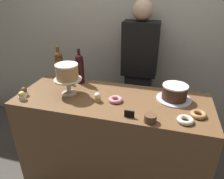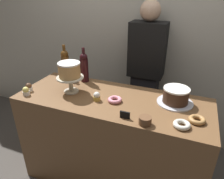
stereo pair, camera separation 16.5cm
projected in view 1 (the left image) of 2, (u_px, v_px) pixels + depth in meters
ground_plane at (112, 176)px, 2.08m from camera, size 12.00×12.00×0.00m
back_wall at (134, 28)px, 2.27m from camera, size 6.00×0.05×2.60m
display_counter at (112, 141)px, 1.89m from camera, size 1.57×0.61×0.89m
cake_stand_pedestal at (68, 84)px, 1.72m from camera, size 0.23×0.23×0.14m
white_layer_cake at (67, 72)px, 1.67m from camera, size 0.18×0.18×0.12m
silver_serving_platter at (174, 99)px, 1.67m from camera, size 0.28×0.28×0.01m
chocolate_round_cake at (175, 92)px, 1.64m from camera, size 0.20×0.20×0.12m
wine_bottle_amber at (59, 65)px, 1.98m from camera, size 0.08×0.08×0.33m
wine_bottle_dark_red at (80, 68)px, 1.91m from camera, size 0.08×0.08×0.33m
cupcake_lemon at (22, 96)px, 1.65m from camera, size 0.06×0.06×0.07m
cupcake_vanilla at (97, 97)px, 1.63m from camera, size 0.06×0.06×0.07m
cupcake_chocolate at (24, 92)px, 1.72m from camera, size 0.06×0.06×0.07m
donut_sugar at (185, 120)px, 1.39m from camera, size 0.11×0.11×0.03m
donut_pink at (116, 100)px, 1.64m from camera, size 0.11×0.11×0.03m
donut_maple at (198, 114)px, 1.45m from camera, size 0.11×0.11×0.03m
cookie_stack at (150, 118)px, 1.38m from camera, size 0.08×0.08×0.05m
price_sign_chalkboard at (129, 114)px, 1.43m from camera, size 0.07×0.01×0.05m
barista_figure at (139, 75)px, 2.27m from camera, size 0.36×0.22×1.60m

